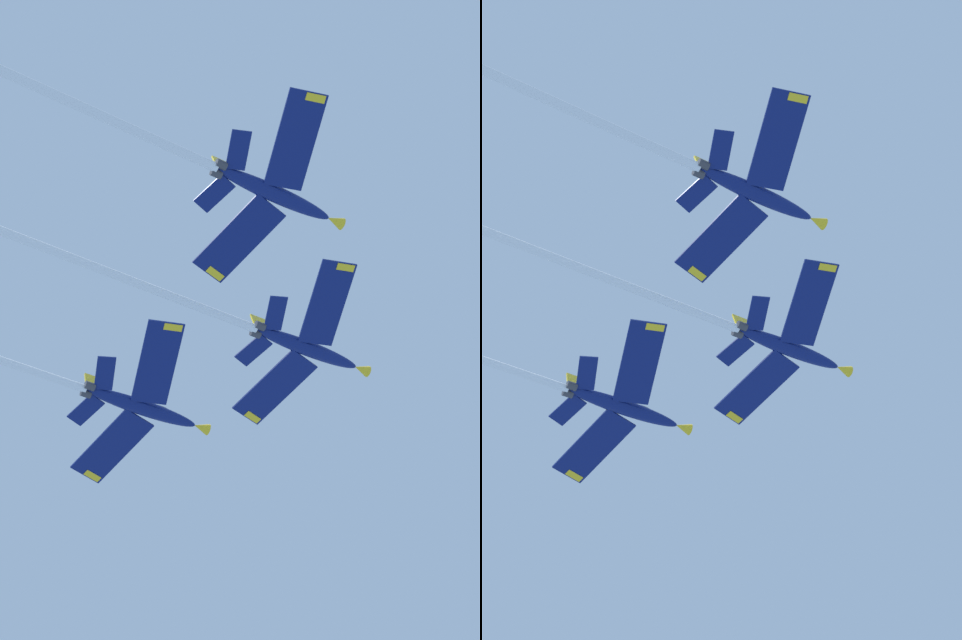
{
  "view_description": "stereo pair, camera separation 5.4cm",
  "coord_description": "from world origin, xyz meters",
  "views": [
    {
      "loc": [
        7.82,
        -43.29,
        1.65
      ],
      "look_at": [
        12.42,
        0.46,
        98.94
      ],
      "focal_mm": 62.03,
      "sensor_mm": 36.0,
      "label": 1
    },
    {
      "loc": [
        7.77,
        -43.28,
        1.65
      ],
      "look_at": [
        12.42,
        0.46,
        98.94
      ],
      "focal_mm": 62.03,
      "sensor_mm": 36.0,
      "label": 2
    }
  ],
  "objects": [
    {
      "name": "jet_lead",
      "position": [
        13.46,
        1.36,
        99.7
      ],
      "size": [
        40.09,
        23.17,
        10.7
      ],
      "color": "navy"
    },
    {
      "name": "jet_left_wing",
      "position": [
        -0.19,
        9.0,
        97.13
      ],
      "size": [
        34.46,
        20.36,
        8.17
      ],
      "color": "navy"
    },
    {
      "name": "jet_right_wing",
      "position": [
        7.56,
        -15.67,
        96.21
      ],
      "size": [
        40.12,
        23.25,
        10.13
      ],
      "color": "navy"
    }
  ]
}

